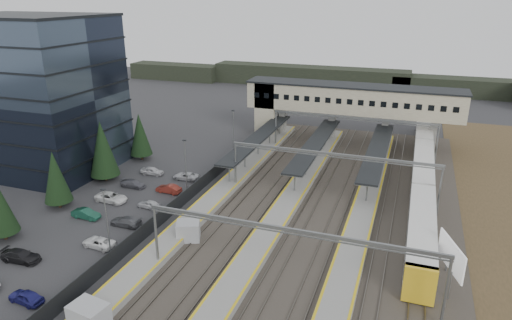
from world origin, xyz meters
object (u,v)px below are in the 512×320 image
at_px(footbridge, 337,101).
at_px(train, 423,171).
at_px(office_building, 32,94).
at_px(relay_cabin_near, 89,318).
at_px(relay_cabin_far, 188,231).
at_px(billboard, 451,257).

relative_size(footbridge, train, 0.66).
height_order(office_building, footbridge, office_building).
bearing_deg(relay_cabin_near, relay_cabin_far, 86.75).
xyz_separation_m(train, billboard, (2.70, -26.19, 1.17)).
relative_size(office_building, footbridge, 0.60).
distance_m(relay_cabin_far, footbridge, 45.59).
xyz_separation_m(office_building, train, (60.00, 12.75, -10.08)).
height_order(relay_cabin_near, billboard, billboard).
relative_size(relay_cabin_near, footbridge, 0.08).
relative_size(relay_cabin_near, train, 0.06).
distance_m(office_building, footbridge, 53.18).
bearing_deg(relay_cabin_near, billboard, 30.40).
bearing_deg(relay_cabin_far, office_building, 157.72).
xyz_separation_m(footbridge, billboard, (19.00, -43.43, -4.65)).
bearing_deg(office_building, relay_cabin_near, -42.20).
xyz_separation_m(relay_cabin_far, billboard, (28.15, 0.72, 2.08)).
bearing_deg(train, footbridge, 133.38).
xyz_separation_m(office_building, relay_cabin_far, (34.55, -14.15, -10.98)).
distance_m(relay_cabin_far, billboard, 28.23).
bearing_deg(billboard, office_building, 167.91).
bearing_deg(relay_cabin_far, billboard, 1.47).
xyz_separation_m(relay_cabin_near, billboard, (29.07, 17.06, 1.99)).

